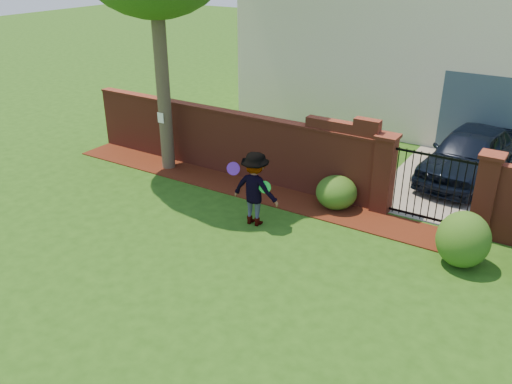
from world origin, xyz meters
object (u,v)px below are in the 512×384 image
Objects in this scene: car at (466,157)px; frisbee_green at (265,187)px; man at (254,189)px; frisbee_purple at (233,169)px.

car is 14.92× the size of frisbee_green.
car is 2.43× the size of man.
car reaches higher than frisbee_green.
frisbee_purple reaches higher than car.
frisbee_green is at bearing 172.33° from man.
frisbee_purple is (-3.80, -5.14, 0.62)m from car.
frisbee_green is at bearing -114.44° from car.
car is at bearing -126.99° from man.
man reaches higher than car.
car is 6.42m from frisbee_purple.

